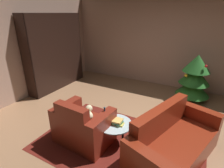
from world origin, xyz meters
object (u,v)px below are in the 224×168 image
at_px(bookshelf_unit, 59,52).
at_px(couch_red, 173,143).
at_px(armchair_red, 83,127).
at_px(decorated_tree, 195,77).
at_px(book_stack_on_table, 117,122).
at_px(bottle_on_table, 105,117).
at_px(coffee_table, 114,125).

xyz_separation_m(bookshelf_unit, couch_red, (3.71, -1.50, -0.79)).
height_order(bookshelf_unit, armchair_red, bookshelf_unit).
xyz_separation_m(bookshelf_unit, decorated_tree, (3.77, 0.87, -0.45)).
bearing_deg(book_stack_on_table, bookshelf_unit, 150.07).
bearing_deg(couch_red, bookshelf_unit, 158.02).
height_order(armchair_red, book_stack_on_table, armchair_red).
xyz_separation_m(book_stack_on_table, bottle_on_table, (-0.21, -0.07, 0.08)).
height_order(couch_red, decorated_tree, decorated_tree).
bearing_deg(book_stack_on_table, couch_red, 7.30).
bearing_deg(bottle_on_table, armchair_red, -156.81).
bearing_deg(coffee_table, bottle_on_table, -154.50).
relative_size(coffee_table, decorated_tree, 0.50).
bearing_deg(decorated_tree, bookshelf_unit, -166.95).
bearing_deg(armchair_red, couch_red, 13.18).
bearing_deg(couch_red, armchair_red, -166.82).
relative_size(bookshelf_unit, bottle_on_table, 7.05).
height_order(coffee_table, bottle_on_table, bottle_on_table).
bearing_deg(decorated_tree, coffee_table, -112.32).
distance_m(bottle_on_table, decorated_tree, 2.82).
bearing_deg(armchair_red, bottle_on_table, 23.19).
bearing_deg(armchair_red, book_stack_on_table, 22.04).
bearing_deg(bottle_on_table, couch_red, 9.74).
xyz_separation_m(couch_red, book_stack_on_table, (-0.91, -0.12, 0.17)).
xyz_separation_m(coffee_table, bottle_on_table, (-0.15, -0.07, 0.17)).
xyz_separation_m(couch_red, bottle_on_table, (-1.11, -0.19, 0.25)).
relative_size(bookshelf_unit, couch_red, 1.18).
bearing_deg(bookshelf_unit, couch_red, -21.98).
relative_size(armchair_red, coffee_table, 1.65).
relative_size(coffee_table, bottle_on_table, 1.98).
height_order(armchair_red, bottle_on_table, armchair_red).
bearing_deg(couch_red, decorated_tree, 88.52).
bearing_deg(coffee_table, armchair_red, -156.12).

